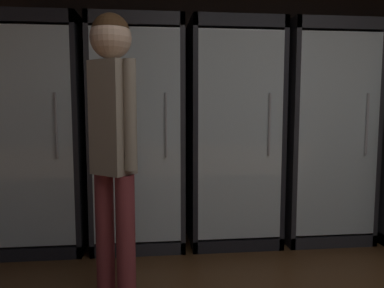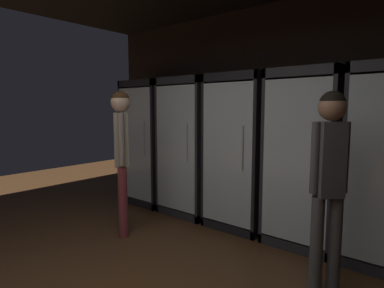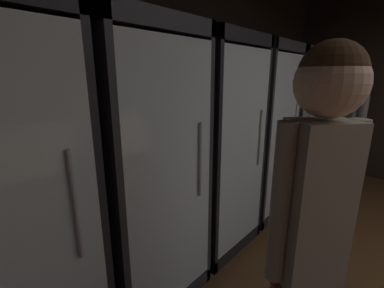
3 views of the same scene
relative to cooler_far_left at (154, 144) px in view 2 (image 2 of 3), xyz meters
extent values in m
cube|color=black|center=(2.04, 0.34, 0.47)|extent=(6.00, 0.06, 2.80)
cube|color=black|center=(0.00, 0.27, 0.02)|extent=(0.76, 0.04, 1.91)
cube|color=black|center=(-0.36, -0.05, 0.02)|extent=(0.04, 0.67, 1.91)
cube|color=black|center=(0.36, -0.05, 0.02)|extent=(0.04, 0.67, 1.91)
cube|color=black|center=(0.00, -0.05, 0.93)|extent=(0.76, 0.67, 0.10)
cube|color=black|center=(0.00, -0.05, -0.88)|extent=(0.76, 0.67, 0.10)
cube|color=white|center=(0.00, 0.24, 0.02)|extent=(0.68, 0.02, 1.67)
cube|color=silver|center=(0.00, -0.38, 0.02)|extent=(0.68, 0.02, 1.67)
cylinder|color=#B2B2B7|center=(0.23, -0.40, 0.12)|extent=(0.02, 0.02, 0.50)
cube|color=silver|center=(0.00, -0.05, -0.81)|extent=(0.66, 0.59, 0.02)
cylinder|color=#194723|center=(-0.16, -0.05, -0.71)|extent=(0.07, 0.07, 0.20)
cylinder|color=#194723|center=(-0.16, -0.05, -0.56)|extent=(0.02, 0.02, 0.09)
cylinder|color=#B2332D|center=(-0.16, -0.05, -0.70)|extent=(0.08, 0.08, 0.07)
cylinder|color=brown|center=(0.16, 0.00, -0.70)|extent=(0.07, 0.07, 0.22)
cylinder|color=brown|center=(0.16, 0.00, -0.55)|extent=(0.02, 0.02, 0.06)
cylinder|color=beige|center=(0.16, 0.00, -0.71)|extent=(0.08, 0.08, 0.08)
cube|color=silver|center=(0.00, -0.05, -0.26)|extent=(0.66, 0.59, 0.02)
cylinder|color=#336B38|center=(-0.24, 0.00, -0.14)|extent=(0.06, 0.06, 0.22)
cylinder|color=#336B38|center=(-0.24, 0.00, 0.00)|extent=(0.02, 0.02, 0.07)
cylinder|color=tan|center=(-0.24, 0.00, -0.17)|extent=(0.06, 0.06, 0.07)
cylinder|color=black|center=(-0.09, -0.03, -0.14)|extent=(0.07, 0.07, 0.22)
cylinder|color=black|center=(-0.09, -0.03, 0.00)|extent=(0.02, 0.02, 0.06)
cylinder|color=white|center=(-0.09, -0.03, -0.15)|extent=(0.07, 0.07, 0.07)
cylinder|color=#336B38|center=(0.09, -0.09, -0.16)|extent=(0.08, 0.08, 0.19)
cylinder|color=#336B38|center=(0.09, -0.09, -0.02)|extent=(0.03, 0.03, 0.08)
cylinder|color=beige|center=(0.09, -0.09, -0.17)|extent=(0.08, 0.08, 0.06)
cylinder|color=gray|center=(0.25, -0.01, -0.15)|extent=(0.07, 0.07, 0.21)
cylinder|color=gray|center=(0.25, -0.01, 0.00)|extent=(0.03, 0.03, 0.07)
cylinder|color=#2D2D33|center=(0.25, -0.01, -0.18)|extent=(0.07, 0.07, 0.06)
cube|color=silver|center=(0.00, -0.05, 0.29)|extent=(0.66, 0.59, 0.02)
cylinder|color=gray|center=(-0.16, -0.07, 0.40)|extent=(0.07, 0.07, 0.19)
cylinder|color=gray|center=(-0.16, -0.07, 0.54)|extent=(0.03, 0.03, 0.10)
cylinder|color=beige|center=(-0.16, -0.07, 0.37)|extent=(0.08, 0.08, 0.07)
cylinder|color=black|center=(0.16, -0.03, 0.39)|extent=(0.08, 0.08, 0.18)
cylinder|color=black|center=(0.16, -0.03, 0.52)|extent=(0.03, 0.03, 0.07)
cylinder|color=tan|center=(0.16, -0.03, 0.40)|extent=(0.08, 0.08, 0.06)
cube|color=#2B2B30|center=(0.82, 0.27, 0.02)|extent=(0.76, 0.04, 1.91)
cube|color=#2B2B30|center=(0.46, -0.05, 0.02)|extent=(0.04, 0.67, 1.91)
cube|color=#2B2B30|center=(1.18, -0.05, 0.02)|extent=(0.04, 0.67, 1.91)
cube|color=#2B2B30|center=(0.82, -0.05, 0.93)|extent=(0.76, 0.67, 0.10)
cube|color=#2B2B30|center=(0.82, -0.05, -0.88)|extent=(0.76, 0.67, 0.10)
cube|color=white|center=(0.82, 0.24, 0.02)|extent=(0.68, 0.02, 1.67)
cube|color=silver|center=(0.82, -0.38, 0.02)|extent=(0.68, 0.02, 1.67)
cylinder|color=#B2B2B7|center=(1.05, -0.40, 0.12)|extent=(0.02, 0.02, 0.50)
cube|color=silver|center=(0.82, -0.05, -0.81)|extent=(0.66, 0.59, 0.02)
cylinder|color=black|center=(0.66, -0.07, -0.69)|extent=(0.07, 0.07, 0.23)
cylinder|color=black|center=(0.66, -0.07, -0.53)|extent=(0.02, 0.02, 0.09)
cylinder|color=beige|center=(0.66, -0.07, -0.71)|extent=(0.08, 0.08, 0.08)
cylinder|color=black|center=(0.98, -0.05, -0.70)|extent=(0.07, 0.07, 0.22)
cylinder|color=black|center=(0.98, -0.05, -0.54)|extent=(0.03, 0.03, 0.10)
cylinder|color=#B2332D|center=(0.98, -0.05, -0.73)|extent=(0.08, 0.08, 0.08)
cube|color=silver|center=(0.82, -0.05, -0.26)|extent=(0.66, 0.59, 0.02)
cylinder|color=#336B38|center=(0.60, -0.07, -0.15)|extent=(0.07, 0.07, 0.20)
cylinder|color=#336B38|center=(0.60, -0.07, -0.01)|extent=(0.02, 0.02, 0.09)
cylinder|color=#B2332D|center=(0.60, -0.07, -0.15)|extent=(0.08, 0.08, 0.07)
cylinder|color=#336B38|center=(0.82, -0.01, -0.13)|extent=(0.07, 0.07, 0.24)
cylinder|color=#336B38|center=(0.82, -0.01, 0.02)|extent=(0.03, 0.03, 0.06)
cylinder|color=white|center=(0.82, -0.01, -0.15)|extent=(0.07, 0.07, 0.08)
cylinder|color=#336B38|center=(1.04, -0.05, -0.14)|extent=(0.07, 0.07, 0.22)
cylinder|color=#336B38|center=(1.04, -0.05, 0.00)|extent=(0.02, 0.02, 0.06)
cylinder|color=#B2332D|center=(1.04, -0.05, -0.14)|extent=(0.07, 0.07, 0.07)
cube|color=silver|center=(0.82, -0.05, 0.29)|extent=(0.66, 0.59, 0.02)
cylinder|color=#336B38|center=(0.57, -0.06, 0.41)|extent=(0.06, 0.06, 0.22)
cylinder|color=#336B38|center=(0.57, -0.06, 0.57)|extent=(0.02, 0.02, 0.09)
cylinder|color=white|center=(0.57, -0.06, 0.40)|extent=(0.06, 0.06, 0.08)
cylinder|color=#194723|center=(0.74, -0.03, 0.41)|extent=(0.07, 0.07, 0.22)
cylinder|color=#194723|center=(0.74, -0.03, 0.57)|extent=(0.02, 0.02, 0.09)
cylinder|color=tan|center=(0.74, -0.03, 0.39)|extent=(0.07, 0.07, 0.09)
cylinder|color=#194723|center=(0.91, -0.05, 0.42)|extent=(0.08, 0.08, 0.24)
cylinder|color=#194723|center=(0.91, -0.05, 0.57)|extent=(0.03, 0.03, 0.07)
cylinder|color=#2D2D33|center=(0.91, -0.05, 0.41)|extent=(0.08, 0.08, 0.07)
cylinder|color=#194723|center=(1.07, -0.07, 0.41)|extent=(0.06, 0.06, 0.22)
cylinder|color=#194723|center=(1.07, -0.07, 0.55)|extent=(0.02, 0.02, 0.06)
cylinder|color=#2D2D33|center=(1.07, -0.07, 0.39)|extent=(0.07, 0.07, 0.08)
cube|color=black|center=(1.65, 0.27, 0.02)|extent=(0.76, 0.04, 1.91)
cube|color=black|center=(1.28, -0.05, 0.02)|extent=(0.04, 0.67, 1.91)
cube|color=black|center=(2.01, -0.05, 0.02)|extent=(0.04, 0.67, 1.91)
cube|color=black|center=(1.65, -0.05, 0.93)|extent=(0.76, 0.67, 0.10)
cube|color=black|center=(1.65, -0.05, -0.88)|extent=(0.76, 0.67, 0.10)
cube|color=white|center=(1.65, 0.24, 0.02)|extent=(0.68, 0.02, 1.67)
cube|color=silver|center=(1.65, -0.38, 0.02)|extent=(0.68, 0.02, 1.67)
cylinder|color=#B2B2B7|center=(1.87, -0.40, 0.12)|extent=(0.02, 0.02, 0.50)
cube|color=silver|center=(1.65, -0.05, -0.81)|extent=(0.66, 0.59, 0.02)
cylinder|color=#9EAD99|center=(1.48, -0.06, -0.70)|extent=(0.07, 0.07, 0.22)
cylinder|color=#9EAD99|center=(1.48, -0.06, -0.54)|extent=(0.02, 0.02, 0.09)
cylinder|color=beige|center=(1.48, -0.06, -0.70)|extent=(0.07, 0.07, 0.09)
cylinder|color=#9EAD99|center=(1.81, -0.02, -0.70)|extent=(0.08, 0.08, 0.20)
cylinder|color=#9EAD99|center=(1.81, -0.02, -0.56)|extent=(0.02, 0.02, 0.08)
cylinder|color=white|center=(1.81, -0.02, -0.71)|extent=(0.08, 0.08, 0.05)
cube|color=silver|center=(1.65, -0.05, -0.26)|extent=(0.66, 0.59, 0.02)
cylinder|color=#9EAD99|center=(1.42, -0.08, -0.15)|extent=(0.07, 0.07, 0.20)
cylinder|color=#9EAD99|center=(1.42, -0.08, 0.00)|extent=(0.03, 0.03, 0.09)
cylinder|color=#B2332D|center=(1.42, -0.08, -0.15)|extent=(0.08, 0.08, 0.06)
cylinder|color=#194723|center=(1.65, -0.01, -0.16)|extent=(0.07, 0.07, 0.18)
cylinder|color=#194723|center=(1.65, -0.01, -0.03)|extent=(0.02, 0.02, 0.07)
cylinder|color=#2D2D33|center=(1.65, -0.01, -0.16)|extent=(0.07, 0.07, 0.06)
cylinder|color=#194723|center=(1.88, -0.03, -0.16)|extent=(0.07, 0.07, 0.19)
cylinder|color=#194723|center=(1.88, -0.03, -0.02)|extent=(0.02, 0.02, 0.09)
cylinder|color=white|center=(1.88, -0.03, -0.16)|extent=(0.07, 0.07, 0.07)
cube|color=silver|center=(1.65, -0.05, 0.29)|extent=(0.66, 0.59, 0.02)
cylinder|color=#9EAD99|center=(1.41, -0.10, 0.39)|extent=(0.07, 0.07, 0.18)
cylinder|color=#9EAD99|center=(1.41, -0.10, 0.52)|extent=(0.02, 0.02, 0.06)
cylinder|color=#2D2D33|center=(1.41, -0.10, 0.40)|extent=(0.07, 0.07, 0.07)
cylinder|color=brown|center=(1.65, -0.08, 0.42)|extent=(0.07, 0.07, 0.23)
cylinder|color=brown|center=(1.65, -0.08, 0.57)|extent=(0.02, 0.02, 0.07)
cylinder|color=beige|center=(1.65, -0.08, 0.41)|extent=(0.07, 0.07, 0.06)
cylinder|color=#9EAD99|center=(1.86, -0.07, 0.41)|extent=(0.07, 0.07, 0.21)
cylinder|color=#9EAD99|center=(1.86, -0.07, 0.56)|extent=(0.02, 0.02, 0.09)
cylinder|color=beige|center=(1.86, -0.07, 0.40)|extent=(0.08, 0.08, 0.07)
cube|color=#2B2B30|center=(2.47, 0.27, 0.02)|extent=(0.76, 0.04, 1.91)
cube|color=#2B2B30|center=(2.11, -0.05, 0.02)|extent=(0.04, 0.67, 1.91)
cube|color=#2B2B30|center=(2.83, -0.05, 0.02)|extent=(0.04, 0.67, 1.91)
cube|color=#2B2B30|center=(2.47, -0.05, 0.93)|extent=(0.76, 0.67, 0.10)
cube|color=#2B2B30|center=(2.47, -0.05, -0.88)|extent=(0.76, 0.67, 0.10)
cube|color=white|center=(2.47, 0.24, 0.02)|extent=(0.68, 0.02, 1.67)
cube|color=silver|center=(2.47, -0.38, 0.02)|extent=(0.68, 0.02, 1.67)
cylinder|color=#B2B2B7|center=(2.70, -0.40, 0.12)|extent=(0.02, 0.02, 0.50)
cube|color=silver|center=(2.47, -0.05, -0.81)|extent=(0.66, 0.59, 0.02)
cylinder|color=black|center=(2.30, -0.06, -0.70)|extent=(0.06, 0.06, 0.21)
cylinder|color=black|center=(2.30, -0.06, -0.57)|extent=(0.02, 0.02, 0.07)
cylinder|color=#B2332D|center=(2.30, -0.06, -0.70)|extent=(0.07, 0.07, 0.06)
cylinder|color=#194723|center=(2.64, -0.05, -0.70)|extent=(0.07, 0.07, 0.21)
cylinder|color=#194723|center=(2.64, -0.05, -0.55)|extent=(0.03, 0.03, 0.08)
cylinder|color=#2D2D33|center=(2.64, -0.05, -0.71)|extent=(0.07, 0.07, 0.08)
cube|color=silver|center=(2.47, -0.05, -0.26)|extent=(0.66, 0.59, 0.02)
cylinder|color=#194723|center=(2.21, -0.04, -0.15)|extent=(0.07, 0.07, 0.20)
cylinder|color=#194723|center=(2.21, -0.04, 0.00)|extent=(0.02, 0.02, 0.09)
cylinder|color=white|center=(2.21, -0.04, -0.14)|extent=(0.08, 0.08, 0.08)
cylinder|color=black|center=(2.39, -0.09, -0.16)|extent=(0.07, 0.07, 0.19)
cylinder|color=black|center=(2.39, -0.09, -0.02)|extent=(0.03, 0.03, 0.08)
cylinder|color=tan|center=(2.39, -0.09, -0.18)|extent=(0.08, 0.08, 0.07)
cylinder|color=#194723|center=(2.55, -0.02, -0.13)|extent=(0.07, 0.07, 0.24)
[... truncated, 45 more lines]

